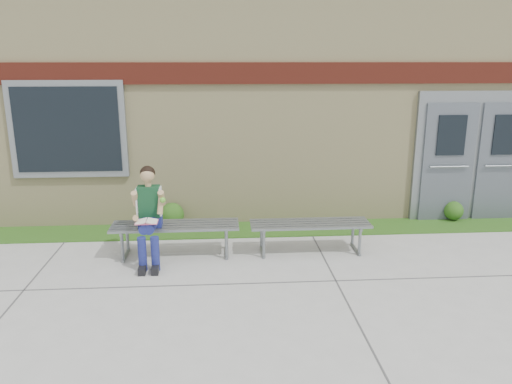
{
  "coord_description": "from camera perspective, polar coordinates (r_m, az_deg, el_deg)",
  "views": [
    {
      "loc": [
        -0.47,
        -5.45,
        2.83
      ],
      "look_at": [
        0.03,
        1.7,
        0.91
      ],
      "focal_mm": 35.0,
      "sensor_mm": 36.0,
      "label": 1
    }
  ],
  "objects": [
    {
      "name": "ground",
      "position": [
        6.16,
        0.87,
        -12.38
      ],
      "size": [
        80.0,
        80.0,
        0.0
      ],
      "primitive_type": "plane",
      "color": "#9E9E99",
      "rests_on": "ground"
    },
    {
      "name": "grass_strip",
      "position": [
        8.54,
        -0.6,
        -4.3
      ],
      "size": [
        16.0,
        0.8,
        0.02
      ],
      "primitive_type": "cube",
      "color": "#244A13",
      "rests_on": "ground"
    },
    {
      "name": "school_building",
      "position": [
        11.47,
        -1.66,
        11.34
      ],
      "size": [
        16.2,
        6.22,
        4.2
      ],
      "color": "beige",
      "rests_on": "ground"
    },
    {
      "name": "bench_left",
      "position": [
        7.45,
        -9.18,
        -4.47
      ],
      "size": [
        1.86,
        0.53,
        0.48
      ],
      "rotation": [
        0.0,
        0.0,
        0.01
      ],
      "color": "slate",
      "rests_on": "ground"
    },
    {
      "name": "bench_right",
      "position": [
        7.54,
        6.18,
        -4.25
      ],
      "size": [
        1.78,
        0.5,
        0.46
      ],
      "rotation": [
        0.0,
        0.0,
        0.0
      ],
      "color": "slate",
      "rests_on": "ground"
    },
    {
      "name": "girl",
      "position": [
        7.19,
        -12.16,
        -2.37
      ],
      "size": [
        0.49,
        0.8,
        1.38
      ],
      "rotation": [
        0.0,
        0.0,
        0.01
      ],
      "color": "navy",
      "rests_on": "ground"
    },
    {
      "name": "shrub_mid",
      "position": [
        8.74,
        -9.58,
        -2.56
      ],
      "size": [
        0.41,
        0.41,
        0.41
      ],
      "primitive_type": "sphere",
      "color": "#244A13",
      "rests_on": "grass_strip"
    },
    {
      "name": "shrub_east",
      "position": [
        9.64,
        21.65,
        -1.99
      ],
      "size": [
        0.34,
        0.34,
        0.34
      ],
      "primitive_type": "sphere",
      "color": "#244A13",
      "rests_on": "grass_strip"
    }
  ]
}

